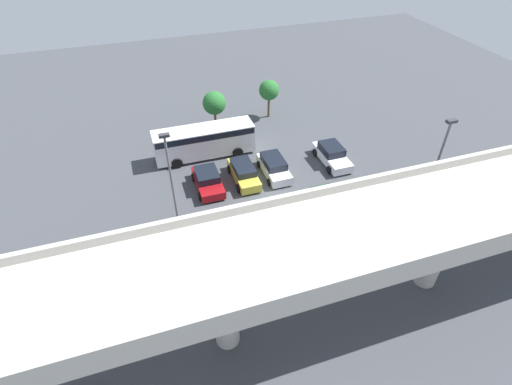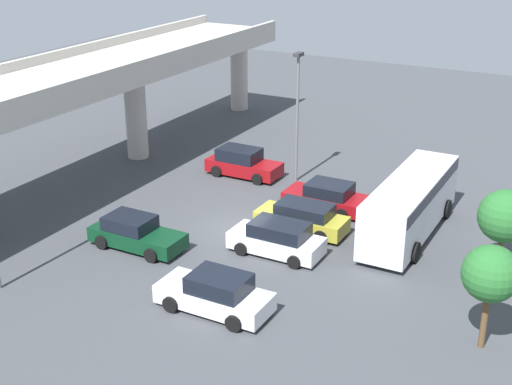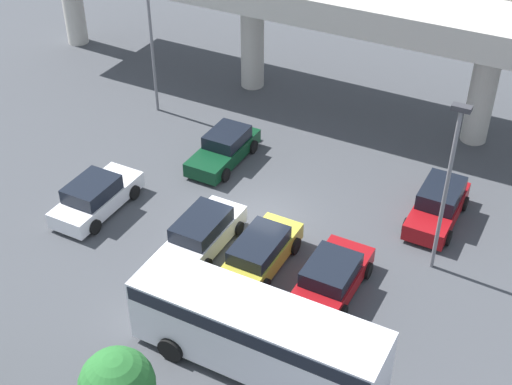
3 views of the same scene
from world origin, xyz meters
TOP-DOWN VIEW (x-y plane):
  - ground_plane at (0.00, 0.00)m, footprint 84.18×84.18m
  - highway_overpass at (0.00, 11.27)m, footprint 40.62×6.25m
  - parked_car_0 at (-7.00, -2.81)m, footprint 2.13×4.66m
  - parked_car_1 at (-3.95, 3.46)m, footprint 2.06×4.59m
  - parked_car_2 at (-1.41, -2.71)m, footprint 2.04×4.37m
  - parked_car_3 at (1.31, -2.73)m, footprint 2.00×4.51m
  - parked_car_4 at (4.43, -2.67)m, footprint 2.21×4.31m
  - parked_car_5 at (6.79, 3.73)m, footprint 2.05×4.44m
  - shuttle_bus at (3.60, -7.40)m, footprint 9.01×2.59m
  - lamp_post_near_aisle at (-9.83, 6.16)m, footprint 0.70×0.35m
  - lamp_post_mid_lot at (7.53, 0.57)m, footprint 0.70×0.35m
  - tree_front_left at (-4.52, -12.67)m, footprint 2.07×2.07m
  - tree_front_centre at (1.43, -12.08)m, footprint 2.30×2.30m

SIDE VIEW (x-z plane):
  - ground_plane at x=0.00m, z-range 0.00..0.00m
  - parked_car_1 at x=-3.95m, z-range -0.05..1.47m
  - parked_car_4 at x=4.43m, z-range -0.04..1.47m
  - parked_car_3 at x=1.31m, z-range -0.01..1.50m
  - parked_car_0 at x=-7.00m, z-range -0.06..1.56m
  - parked_car_2 at x=-1.41m, z-range -0.03..1.55m
  - parked_car_5 at x=6.79m, z-range -0.05..1.61m
  - shuttle_bus at x=3.60m, z-range 0.28..3.14m
  - tree_front_centre at x=1.43m, z-range 0.80..4.72m
  - tree_front_left at x=-4.52m, z-range 0.97..5.02m
  - lamp_post_mid_lot at x=7.53m, z-range 0.68..8.19m
  - lamp_post_near_aisle at x=-9.83m, z-range 0.70..9.14m
  - highway_overpass at x=0.00m, z-range 2.10..9.19m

